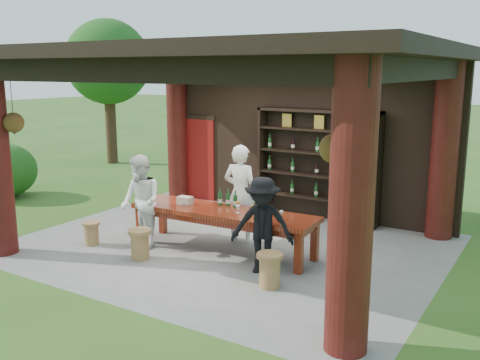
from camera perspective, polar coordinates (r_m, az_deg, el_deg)
The scene contains 15 objects.
ground at distance 9.84m, azimuth -1.23°, elevation -6.98°, with size 90.00×90.00×0.00m, color #2D5119.
pavilion at distance 9.74m, azimuth 0.02°, elevation 5.69°, with size 7.50×6.00×3.60m.
wine_shelf at distance 11.36m, azimuth 8.21°, elevation 1.58°, with size 2.67×0.41×2.35m.
tasting_table at distance 9.37m, azimuth -1.81°, elevation -3.89°, with size 3.44×1.02×0.75m.
stool_near_left at distance 9.24m, azimuth -10.63°, elevation -6.66°, with size 0.39×0.39×0.51m.
stool_near_right at distance 7.96m, azimuth 3.19°, elevation -9.50°, with size 0.39×0.39×0.52m.
stool_far_left at distance 10.17m, azimuth -15.57°, elevation -5.44°, with size 0.33×0.33×0.43m.
host at distance 9.81m, azimuth 0.06°, elevation -1.49°, with size 0.67×0.44×1.83m, color white.
guest_woman at distance 9.67m, azimuth -10.54°, elevation -2.32°, with size 0.82×0.64×1.68m, color white.
guest_man at distance 8.37m, azimuth 2.41°, elevation -4.86°, with size 0.99×0.57×1.53m, color black.
table_bottles at distance 9.55m, azimuth -1.32°, elevation -1.90°, with size 0.40×0.12×0.31m.
table_glasses at distance 9.10m, azimuth 1.29°, elevation -3.11°, with size 1.01×0.31×0.15m.
napkin_basket at distance 9.76m, azimuth -5.89°, elevation -2.17°, with size 0.26×0.18×0.14m, color #BF6672.
shrubs at distance 9.31m, azimuth 11.59°, elevation -4.63°, with size 15.78×8.10×1.36m.
trees at distance 9.37m, azimuth 23.54°, elevation 12.08°, with size 20.83×11.18×4.80m.
Camera 1 is at (5.07, -7.82, 3.15)m, focal length 40.00 mm.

